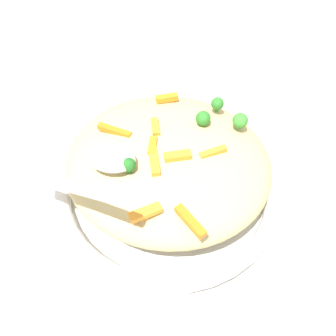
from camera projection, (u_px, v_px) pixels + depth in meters
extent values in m
plane|color=beige|center=(168.00, 200.00, 0.54)|extent=(2.40, 2.40, 0.00)
cylinder|color=silver|center=(168.00, 194.00, 0.53)|extent=(0.27, 0.27, 0.03)
torus|color=silver|center=(168.00, 184.00, 0.52)|extent=(0.30, 0.30, 0.02)
torus|color=black|center=(168.00, 182.00, 0.51)|extent=(0.29, 0.29, 0.00)
ellipsoid|color=#D1BA7A|center=(168.00, 163.00, 0.48)|extent=(0.26, 0.24, 0.08)
cube|color=orange|center=(115.00, 131.00, 0.47)|extent=(0.04, 0.01, 0.01)
cube|color=orange|center=(214.00, 150.00, 0.45)|extent=(0.03, 0.03, 0.01)
cube|color=orange|center=(190.00, 221.00, 0.39)|extent=(0.04, 0.03, 0.01)
cube|color=orange|center=(153.00, 146.00, 0.45)|extent=(0.01, 0.03, 0.01)
cube|color=orange|center=(178.00, 156.00, 0.44)|extent=(0.03, 0.02, 0.01)
cube|color=orange|center=(155.00, 127.00, 0.47)|extent=(0.02, 0.03, 0.01)
cube|color=orange|center=(154.00, 161.00, 0.44)|extent=(0.02, 0.04, 0.01)
cube|color=orange|center=(167.00, 98.00, 0.51)|extent=(0.03, 0.02, 0.01)
cube|color=orange|center=(144.00, 212.00, 0.40)|extent=(0.03, 0.03, 0.01)
cylinder|color=#377928|center=(239.00, 126.00, 0.48)|extent=(0.01, 0.01, 0.01)
sphere|color=#3D8E33|center=(240.00, 120.00, 0.47)|extent=(0.02, 0.02, 0.02)
cylinder|color=#205B1C|center=(129.00, 170.00, 0.43)|extent=(0.01, 0.01, 0.01)
sphere|color=#236B23|center=(128.00, 165.00, 0.42)|extent=(0.02, 0.02, 0.02)
cylinder|color=#296820|center=(203.00, 124.00, 0.48)|extent=(0.01, 0.01, 0.01)
sphere|color=#2D7A28|center=(203.00, 118.00, 0.47)|extent=(0.02, 0.02, 0.02)
cylinder|color=#296820|center=(217.00, 109.00, 0.50)|extent=(0.01, 0.01, 0.01)
sphere|color=#2D7A28|center=(217.00, 104.00, 0.49)|extent=(0.02, 0.02, 0.02)
ellipsoid|color=#B7B7BC|center=(111.00, 158.00, 0.43)|extent=(0.06, 0.04, 0.02)
cylinder|color=#B7B7BC|center=(53.00, 182.00, 0.36)|extent=(0.15, 0.07, 0.09)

